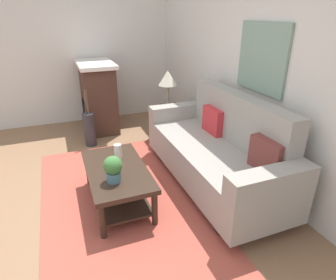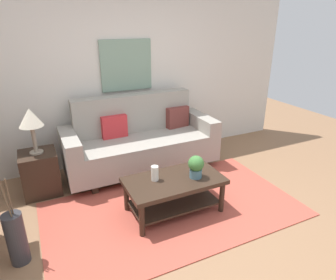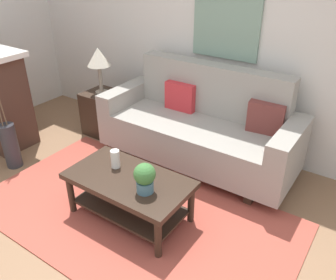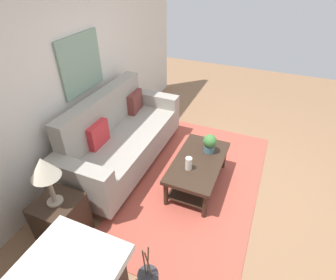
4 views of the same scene
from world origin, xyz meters
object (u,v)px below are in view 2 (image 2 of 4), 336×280
throw_pillow_crimson (114,126)px  tabletop_vase (155,173)px  coffee_table (174,188)px  floor_vase (16,239)px  throw_pillow_maroon (177,117)px  potted_plant_tabletop (196,166)px  framed_painting (126,65)px  couch (140,142)px  table_lamp (31,119)px  side_table (40,173)px

throw_pillow_crimson → tabletop_vase: size_ratio=2.12×
throw_pillow_crimson → coffee_table: (0.30, -1.30, -0.37)m
coffee_table → floor_vase: size_ratio=2.13×
throw_pillow_maroon → coffee_table: 1.53m
throw_pillow_maroon → potted_plant_tabletop: (-0.48, -1.38, -0.11)m
framed_painting → throw_pillow_maroon: bearing=-26.9°
couch → floor_vase: bearing=-142.9°
throw_pillow_crimson → coffee_table: 1.39m
tabletop_vase → floor_vase: tabletop_vase is taller
table_lamp → floor_vase: bearing=-103.5°
tabletop_vase → floor_vase: size_ratio=0.33×
coffee_table → framed_painting: size_ratio=1.44×
tabletop_vase → side_table: tabletop_vase is taller
couch → coffee_table: couch is taller
framed_painting → throw_pillow_crimson: bearing=-134.6°
tabletop_vase → throw_pillow_maroon: bearing=53.5°
couch → throw_pillow_crimson: (-0.34, 0.13, 0.25)m
throw_pillow_crimson → floor_vase: (-1.33, -1.39, -0.42)m
table_lamp → floor_vase: (-0.28, -1.18, -0.74)m
throw_pillow_maroon → framed_painting: (-0.67, 0.34, 0.79)m
throw_pillow_crimson → table_lamp: size_ratio=0.63×
throw_pillow_crimson → throw_pillow_maroon: size_ratio=1.00×
potted_plant_tabletop → framed_painting: size_ratio=0.34×
couch → tabletop_vase: couch is taller
couch → framed_painting: 1.14m
table_lamp → coffee_table: bearing=-39.3°
potted_plant_tabletop → framed_painting: 1.95m
couch → coffee_table: 1.19m
couch → table_lamp: bearing=-176.8°
coffee_table → floor_vase: 1.63m
couch → throw_pillow_crimson: couch is taller
table_lamp → throw_pillow_crimson: bearing=10.9°
throw_pillow_maroon → tabletop_vase: bearing=-126.5°
couch → tabletop_vase: size_ratio=12.78×
side_table → throw_pillow_maroon: bearing=5.6°
coffee_table → potted_plant_tabletop: potted_plant_tabletop is taller
throw_pillow_maroon → table_lamp: 2.09m
tabletop_vase → floor_vase: bearing=-174.0°
side_table → coffee_table: bearing=-39.3°
tabletop_vase → table_lamp: size_ratio=0.30×
throw_pillow_crimson → throw_pillow_maroon: (1.01, 0.00, 0.00)m
couch → potted_plant_tabletop: bearing=-81.0°
potted_plant_tabletop → table_lamp: bearing=143.5°
tabletop_vase → framed_painting: 1.86m
couch → table_lamp: 1.50m
throw_pillow_maroon → side_table: throw_pillow_maroon is taller
throw_pillow_maroon → potted_plant_tabletop: size_ratio=1.37×
throw_pillow_maroon → side_table: (-2.06, -0.20, -0.40)m
coffee_table → floor_vase: floor_vase is taller
throw_pillow_crimson → tabletop_vase: 1.25m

